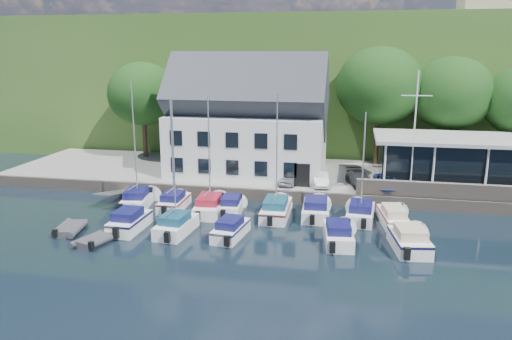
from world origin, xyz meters
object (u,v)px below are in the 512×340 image
Objects in this scene: club_pavilion at (453,160)px; harbor_building at (248,127)px; boat_r1_1 at (172,157)px; boat_r2_2 at (231,227)px; boat_r1_2 at (209,157)px; dinghy_0 at (70,227)px; boat_r2_1 at (174,170)px; boat_r1_6 at (363,161)px; boat_r1_0 at (135,151)px; boat_r2_0 at (130,219)px; car_white at (321,179)px; boat_r1_5 at (316,207)px; boat_r2_3 at (338,232)px; car_silver at (289,178)px; flagpole at (414,132)px; boat_r2_4 at (410,238)px; boat_r1_3 at (232,204)px; car_blue at (386,182)px; boat_r1_4 at (277,158)px; car_dgrey at (359,179)px; dinghy_1 at (95,239)px; boat_r1_7 at (393,215)px.

harbor_building is at bearing 178.41° from club_pavilion.
boat_r1_1 reaches higher than boat_r2_2.
dinghy_0 is at bearing -149.14° from boat_r1_2.
boat_r2_1 is 2.99× the size of dinghy_0.
boat_r1_6 is 2.98× the size of dinghy_0.
harbor_building is 11.40m from boat_r1_0.
boat_r2_1 reaches higher than boat_r2_0.
car_white is 0.42× the size of boat_r1_1.
boat_r1_5 reaches higher than boat_r2_3.
boat_r2_1 is (-9.10, -5.36, 3.74)m from boat_r1_5.
flagpole reaches higher than car_silver.
club_pavilion reaches higher than boat_r2_0.
boat_r1_2 is 1.57× the size of boat_r2_4.
boat_r1_1 is 1.62× the size of boat_r1_3.
boat_r1_2 is (-15.31, -5.64, -1.44)m from flagpole.
boat_r2_2 is (-8.56, -5.14, -3.77)m from boat_r1_6.
car_blue is 0.64× the size of boat_r2_3.
club_pavilion is 21.19m from boat_r2_2.
car_white is 0.39× the size of boat_r1_0.
boat_r2_3 is at bearing 2.40° from boat_r2_0.
flagpole is at bearing 7.58° from car_silver.
boat_r1_4 is 1.62× the size of boat_r2_0.
harbor_building is 4.11× the size of car_white.
boat_r1_4 reaches higher than boat_r2_3.
boat_r1_1 is at bearing 154.97° from boat_r2_4.
car_blue reaches higher than boat_r1_3.
club_pavilion is at bearing 48.17° from boat_r2_3.
boat_r1_2 is 1.70× the size of boat_r1_3.
boat_r1_0 is at bearing -166.22° from car_blue.
car_dgrey is 21.97m from dinghy_1.
boat_r2_4 reaches higher than boat_r2_3.
boat_r1_2 is (-5.36, -5.92, 2.83)m from car_silver.
boat_r1_3 is at bearing -174.85° from boat_r1_6.
boat_r1_4 reaches higher than boat_r2_4.
boat_r1_7 is at bearing -9.45° from boat_r1_5.
boat_r1_0 is 6.54m from boat_r2_0.
harbor_building is 12.05m from boat_r1_5.
boat_r1_5 is at bearing -1.98° from boat_r1_3.
boat_r2_4 is 22.65m from dinghy_0.
boat_r2_1 is at bearing -143.08° from boat_r1_4.
boat_r1_4 is at bearing 130.36° from boat_r2_3.
boat_r2_0 is at bearing -159.63° from car_dgrey.
boat_r2_3 is (12.97, -4.75, -3.48)m from boat_r1_1.
dinghy_1 is at bearing -108.11° from boat_r1_1.
car_silver is at bearing 177.74° from car_blue.
harbor_building is 1.09× the size of club_pavilion.
car_dgrey is 6.82m from boat_r1_5.
club_pavilion reaches higher than boat_r1_5.
car_silver is 0.95× the size of car_white.
boat_r1_4 is at bearing 170.40° from boat_r1_7.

